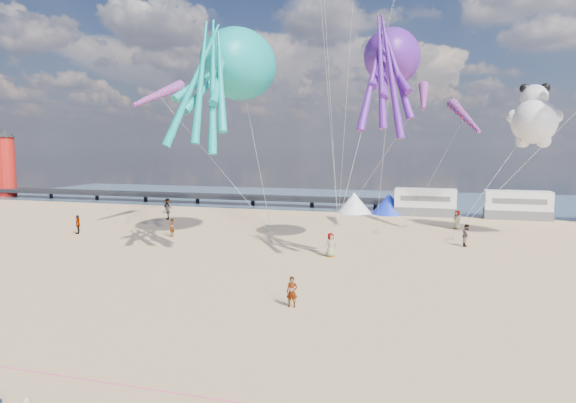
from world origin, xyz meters
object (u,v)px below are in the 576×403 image
object	(u,v)px
beachgoer_6	(331,245)
sandbag_e	(338,225)
standing_person	(292,292)
tent_blue	(389,204)
windsock_mid	(465,117)
windsock_right	(424,97)
sandbag_a	(271,231)
kite_octopus_purple	(392,57)
motorhome_1	(517,205)
beachgoer_2	(168,206)
motorhome_0	(425,202)
beachgoer_1	(167,211)
tent_white	(354,203)
beachgoer_3	(78,224)
sandbag_c	(450,239)
kite_panda	(534,121)
kite_octopus_teal	(239,64)
lighthouse	(6,167)
beachgoer_5	(172,228)
beachgoer_0	(457,220)
sandbag_d	(406,226)
beachgoer_7	(467,235)
sandbag_b	(376,233)
windsock_left	(158,95)

from	to	relation	value
beachgoer_6	sandbag_e	size ratio (longest dim) A/B	3.42
standing_person	sandbag_e	size ratio (longest dim) A/B	3.02
tent_blue	windsock_mid	bearing A→B (deg)	-54.73
standing_person	windsock_right	size ratio (longest dim) A/B	0.30
sandbag_a	kite_octopus_purple	bearing A→B (deg)	-27.57
motorhome_1	beachgoer_2	xyz separation A→B (m)	(-37.94, -6.76, -0.62)
motorhome_0	beachgoer_1	size ratio (longest dim) A/B	3.60
tent_white	sandbag_e	bearing A→B (deg)	-89.39
tent_blue	beachgoer_3	world-z (taller)	tent_blue
sandbag_c	kite_panda	xyz separation A→B (m)	(6.53, 4.05, 9.74)
beachgoer_6	motorhome_1	bearing A→B (deg)	15.27
tent_blue	windsock_right	distance (m)	17.16
kite_octopus_teal	tent_blue	bearing A→B (deg)	70.57
windsock_mid	motorhome_0	bearing A→B (deg)	87.11
lighthouse	beachgoer_1	world-z (taller)	lighthouse
standing_person	kite_octopus_teal	size ratio (longest dim) A/B	0.12
lighthouse	beachgoer_5	size ratio (longest dim) A/B	5.72
beachgoer_0	standing_person	bearing A→B (deg)	-67.30
tent_white	sandbag_d	world-z (taller)	tent_white
standing_person	beachgoer_7	xyz separation A→B (m)	(8.94, 18.28, 0.12)
beachgoer_6	windsock_mid	xyz separation A→B (m)	(9.24, 13.37, 9.50)
beachgoer_0	sandbag_b	bearing A→B (deg)	-104.57
sandbag_b	sandbag_e	size ratio (longest dim) A/B	1.00
kite_octopus_purple	standing_person	bearing A→B (deg)	-125.78
sandbag_a	kite_octopus_teal	xyz separation A→B (m)	(-0.85, -5.29, 14.07)
sandbag_e	sandbag_c	bearing A→B (deg)	-24.02
kite_octopus_teal	windsock_mid	bearing A→B (deg)	36.47
sandbag_d	kite_octopus_purple	size ratio (longest dim) A/B	0.05
tent_white	windsock_right	world-z (taller)	windsock_right
beachgoer_3	sandbag_c	distance (m)	32.36
lighthouse	beachgoer_2	world-z (taller)	lighthouse
beachgoer_3	sandbag_c	world-z (taller)	beachgoer_3
tent_blue	sandbag_e	size ratio (longest dim) A/B	8.00
beachgoer_5	sandbag_d	distance (m)	21.97
sandbag_e	tent_white	bearing A→B (deg)	90.61
sandbag_b	windsock_left	xyz separation A→B (m)	(-20.17, -2.06, 12.42)
motorhome_1	sandbag_b	xyz separation A→B (m)	(-13.32, -13.66, -1.39)
lighthouse	sandbag_d	distance (m)	62.03
lighthouse	sandbag_a	world-z (taller)	lighthouse
motorhome_1	kite_octopus_purple	bearing A→B (deg)	-119.07
beachgoer_1	beachgoer_6	xyz separation A→B (m)	(20.30, -12.85, -0.06)
beachgoer_2	sandbag_b	bearing A→B (deg)	-174.23
motorhome_0	windsock_right	xyz separation A→B (m)	(-0.11, -12.79, 10.47)
tent_blue	windsock_left	distance (m)	27.84
standing_person	sandbag_d	distance (m)	26.75
tent_white	beachgoer_1	size ratio (longest dim) A/B	2.18
lighthouse	beachgoer_6	xyz separation A→B (m)	(56.15, -27.83, -3.65)
beachgoer_6	sandbag_a	xyz separation A→B (m)	(-7.31, 8.70, -0.74)
beachgoer_0	windsock_mid	xyz separation A→B (m)	(0.27, -1.68, 9.46)
tent_white	beachgoer_6	xyz separation A→B (m)	(2.15, -23.83, -0.35)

